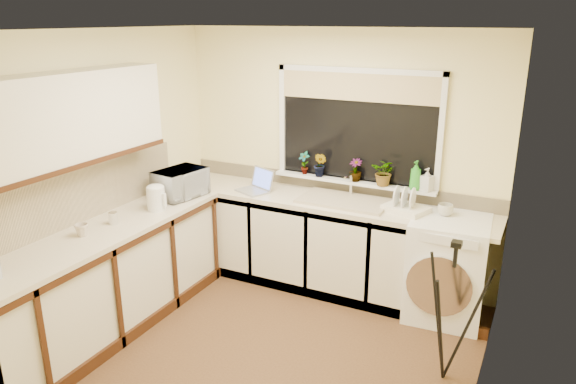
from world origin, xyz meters
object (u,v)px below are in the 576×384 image
at_px(kettle, 156,199).
at_px(steel_jar, 113,218).
at_px(soap_bottle_green, 416,175).
at_px(washing_machine, 447,268).
at_px(plant_a, 304,163).
at_px(plant_b, 320,165).
at_px(plant_d, 385,172).
at_px(laptop, 257,185).
at_px(dish_rack, 406,209).
at_px(cup_back, 445,210).
at_px(cup_left, 82,230).
at_px(plant_c, 355,170).
at_px(soap_bottle_clear, 427,180).
at_px(tripod, 449,312).
at_px(microwave, 180,183).

height_order(kettle, steel_jar, kettle).
bearing_deg(soap_bottle_green, washing_machine, -31.07).
relative_size(plant_a, plant_b, 0.94).
bearing_deg(plant_b, plant_d, -0.06).
relative_size(laptop, plant_b, 1.58).
bearing_deg(laptop, kettle, -98.46).
xyz_separation_m(kettle, dish_rack, (1.99, 0.94, -0.08)).
distance_m(washing_machine, steel_jar, 2.87).
height_order(cup_back, cup_left, cup_back).
bearing_deg(plant_c, plant_d, -3.78).
relative_size(soap_bottle_green, soap_bottle_clear, 1.28).
relative_size(steel_jar, cup_left, 0.96).
bearing_deg(cup_back, plant_c, 169.51).
height_order(plant_a, cup_back, plant_a).
distance_m(laptop, soap_bottle_green, 1.53).
bearing_deg(plant_d, cup_back, -13.65).
xyz_separation_m(washing_machine, plant_b, (-1.31, 0.23, 0.72)).
xyz_separation_m(kettle, plant_b, (1.09, 1.14, 0.17)).
bearing_deg(soap_bottle_clear, steel_jar, -144.29).
bearing_deg(kettle, cup_back, 23.17).
bearing_deg(steel_jar, soap_bottle_clear, 35.71).
xyz_separation_m(tripod, cup_back, (-0.26, 0.99, 0.41)).
relative_size(tripod, plant_a, 4.82).
bearing_deg(cup_back, plant_d, 166.35).
distance_m(microwave, cup_left, 1.15).
height_order(washing_machine, laptop, laptop).
height_order(washing_machine, soap_bottle_clear, soap_bottle_clear).
relative_size(dish_rack, steel_jar, 3.54).
bearing_deg(kettle, plant_c, 38.78).
xyz_separation_m(microwave, soap_bottle_green, (2.05, 0.74, 0.15)).
height_order(laptop, plant_d, plant_d).
height_order(microwave, plant_c, plant_c).
relative_size(soap_bottle_green, cup_left, 2.51).
relative_size(washing_machine, cup_back, 6.85).
distance_m(laptop, cup_left, 1.74).
height_order(dish_rack, plant_d, plant_d).
relative_size(laptop, cup_back, 2.85).
relative_size(dish_rack, plant_d, 1.43).
distance_m(steel_jar, cup_back, 2.81).
xyz_separation_m(steel_jar, microwave, (0.06, 0.84, 0.08)).
xyz_separation_m(laptop, microwave, (-0.56, -0.48, 0.07)).
height_order(soap_bottle_green, cup_left, soap_bottle_green).
distance_m(microwave, cup_back, 2.43).
distance_m(kettle, dish_rack, 2.20).
relative_size(washing_machine, soap_bottle_clear, 4.35).
relative_size(microwave, plant_d, 1.89).
distance_m(tripod, plant_a, 2.13).
height_order(dish_rack, plant_c, plant_c).
relative_size(plant_d, soap_bottle_green, 0.95).
distance_m(soap_bottle_green, cup_back, 0.41).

